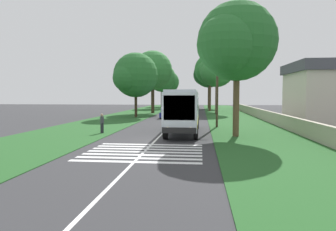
% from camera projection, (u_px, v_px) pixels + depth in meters
% --- Properties ---
extents(ground, '(160.00, 160.00, 0.00)m').
position_uv_depth(ground, '(156.00, 140.00, 23.02)').
color(ground, '#333335').
extents(grass_verge_left, '(120.00, 8.00, 0.04)m').
position_uv_depth(grass_verge_left, '(109.00, 121.00, 38.76)').
color(grass_verge_left, '#235623').
rests_on(grass_verge_left, ground).
extents(grass_verge_right, '(120.00, 8.00, 0.04)m').
position_uv_depth(grass_verge_right, '(242.00, 123.00, 37.03)').
color(grass_verge_right, '#235623').
rests_on(grass_verge_right, ground).
extents(centre_line, '(110.00, 0.16, 0.01)m').
position_uv_depth(centre_line, '(174.00, 122.00, 37.90)').
color(centre_line, silver).
rests_on(centre_line, ground).
extents(coach_bus, '(11.16, 2.62, 3.73)m').
position_uv_depth(coach_bus, '(184.00, 109.00, 27.01)').
color(coach_bus, silver).
rests_on(coach_bus, ground).
extents(zebra_crossing, '(5.85, 6.80, 0.01)m').
position_uv_depth(zebra_crossing, '(144.00, 152.00, 18.14)').
color(zebra_crossing, silver).
rests_on(zebra_crossing, ground).
extents(trailing_car_0, '(4.30, 1.78, 1.43)m').
position_uv_depth(trailing_car_0, '(167.00, 113.00, 44.58)').
color(trailing_car_0, navy).
rests_on(trailing_car_0, ground).
extents(trailing_car_1, '(4.30, 1.78, 1.43)m').
position_uv_depth(trailing_car_1, '(171.00, 111.00, 52.10)').
color(trailing_car_1, '#B21E1E').
rests_on(trailing_car_1, ground).
extents(trailing_car_2, '(4.30, 1.78, 1.43)m').
position_uv_depth(trailing_car_2, '(174.00, 109.00, 59.68)').
color(trailing_car_2, gray).
rests_on(trailing_car_2, ground).
extents(trailing_car_3, '(4.30, 1.78, 1.43)m').
position_uv_depth(trailing_car_3, '(195.00, 107.00, 67.84)').
color(trailing_car_3, '#B7A893').
rests_on(trailing_car_3, ground).
extents(trailing_minibus_0, '(6.00, 2.14, 2.53)m').
position_uv_depth(trailing_minibus_0, '(193.00, 102.00, 75.08)').
color(trailing_minibus_0, silver).
rests_on(trailing_minibus_0, ground).
extents(roadside_tree_left_0, '(7.77, 6.85, 10.87)m').
position_uv_depth(roadside_tree_left_0, '(161.00, 78.00, 75.48)').
color(roadside_tree_left_0, '#3D2D1E').
rests_on(roadside_tree_left_0, grass_verge_left).
extents(roadside_tree_left_1, '(7.50, 6.33, 10.04)m').
position_uv_depth(roadside_tree_left_1, '(167.00, 83.00, 86.70)').
color(roadside_tree_left_1, '#3D2D1E').
rests_on(roadside_tree_left_1, grass_verge_left).
extents(roadside_tree_left_2, '(8.14, 7.09, 11.25)m').
position_uv_depth(roadside_tree_left_2, '(152.00, 71.00, 55.82)').
color(roadside_tree_left_2, '#3D2D1E').
rests_on(roadside_tree_left_2, grass_verge_left).
extents(roadside_tree_left_3, '(7.70, 6.60, 9.52)m').
position_uv_depth(roadside_tree_left_3, '(135.00, 76.00, 45.79)').
color(roadside_tree_left_3, '#3D2D1E').
rests_on(roadside_tree_left_3, grass_verge_left).
extents(roadside_tree_right_0, '(7.07, 6.07, 10.71)m').
position_uv_depth(roadside_tree_right_0, '(216.00, 71.00, 53.73)').
color(roadside_tree_right_0, brown).
rests_on(roadside_tree_right_0, grass_verge_right).
extents(roadside_tree_right_1, '(7.55, 6.25, 10.62)m').
position_uv_depth(roadside_tree_right_1, '(234.00, 44.00, 24.20)').
color(roadside_tree_right_1, brown).
rests_on(roadside_tree_right_1, grass_verge_right).
extents(roadside_tree_right_2, '(7.63, 6.34, 11.63)m').
position_uv_depth(roadside_tree_right_2, '(209.00, 70.00, 63.14)').
color(roadside_tree_right_2, '#4C3826').
rests_on(roadside_tree_right_2, grass_verge_right).
extents(roadside_tree_right_3, '(9.19, 7.27, 12.21)m').
position_uv_depth(roadside_tree_right_3, '(208.00, 74.00, 74.72)').
color(roadside_tree_right_3, '#3D2D1E').
rests_on(roadside_tree_right_3, grass_verge_right).
extents(utility_pole, '(0.24, 1.40, 8.50)m').
position_uv_depth(utility_pole, '(217.00, 84.00, 31.49)').
color(utility_pole, '#473828').
rests_on(utility_pole, grass_verge_right).
extents(roadside_wall, '(70.00, 0.40, 1.31)m').
position_uv_depth(roadside_wall, '(263.00, 114.00, 41.59)').
color(roadside_wall, '#B2A893').
rests_on(roadside_wall, grass_verge_right).
extents(roadside_building, '(9.99, 8.78, 7.12)m').
position_uv_depth(roadside_building, '(329.00, 92.00, 36.29)').
color(roadside_building, beige).
rests_on(roadside_building, ground).
extents(pedestrian, '(0.34, 0.34, 1.69)m').
position_uv_depth(pedestrian, '(102.00, 123.00, 26.71)').
color(pedestrian, '#26262D').
rests_on(pedestrian, grass_verge_left).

